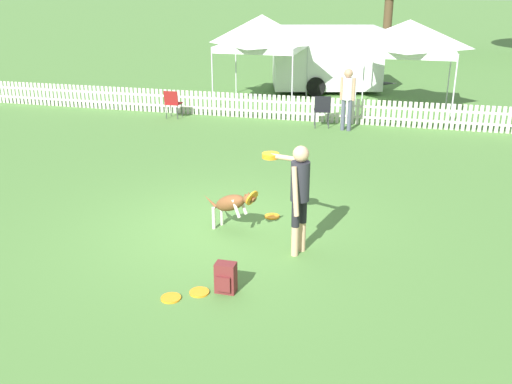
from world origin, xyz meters
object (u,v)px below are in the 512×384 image
at_px(frisbee_near_handler, 171,298).
at_px(folding_chair_center, 173,102).
at_px(backpack_on_grass, 226,278).
at_px(spectator_standing, 347,93).
at_px(canopy_tent_main, 409,37).
at_px(canopy_tent_secondary, 262,32).
at_px(equipment_trailer, 326,57).
at_px(frisbee_near_dog, 199,292).
at_px(handler_person, 298,186).
at_px(frisbee_midfield, 272,216).
at_px(leaping_dog, 232,203).
at_px(folding_chair_blue_left, 322,108).

relative_size(frisbee_near_handler, folding_chair_center, 0.32).
xyz_separation_m(backpack_on_grass, spectator_standing, (0.55, 9.15, 0.82)).
distance_m(folding_chair_center, canopy_tent_main, 7.37).
xyz_separation_m(folding_chair_center, canopy_tent_secondary, (1.96, 3.09, 1.79)).
relative_size(canopy_tent_main, equipment_trailer, 0.58).
height_order(spectator_standing, equipment_trailer, equipment_trailer).
height_order(canopy_tent_secondary, equipment_trailer, canopy_tent_secondary).
bearing_deg(equipment_trailer, frisbee_near_dog, -103.36).
bearing_deg(handler_person, canopy_tent_main, 15.12).
relative_size(handler_person, folding_chair_center, 2.02).
bearing_deg(frisbee_near_handler, frisbee_midfield, 77.92).
xyz_separation_m(canopy_tent_secondary, spectator_standing, (3.22, -3.24, -1.26)).
bearing_deg(backpack_on_grass, canopy_tent_secondary, 102.19).
distance_m(canopy_tent_secondary, spectator_standing, 4.74).
distance_m(handler_person, canopy_tent_main, 10.68).
distance_m(frisbee_near_dog, canopy_tent_secondary, 12.93).
bearing_deg(canopy_tent_main, spectator_standing, -117.55).
height_order(frisbee_midfield, equipment_trailer, equipment_trailer).
bearing_deg(canopy_tent_main, frisbee_midfield, -102.17).
relative_size(frisbee_near_dog, equipment_trailer, 0.06).
bearing_deg(canopy_tent_secondary, equipment_trailer, 56.69).
distance_m(frisbee_near_handler, frisbee_near_dog, 0.39).
bearing_deg(spectator_standing, backpack_on_grass, 96.07).
height_order(frisbee_near_dog, backpack_on_grass, backpack_on_grass).
bearing_deg(frisbee_midfield, leaping_dog, -122.96).
bearing_deg(frisbee_midfield, spectator_standing, 85.22).
bearing_deg(frisbee_midfield, backpack_on_grass, -90.08).
bearing_deg(leaping_dog, handler_person, 90.60).
relative_size(frisbee_near_handler, frisbee_midfield, 1.00).
height_order(leaping_dog, spectator_standing, spectator_standing).
xyz_separation_m(handler_person, frisbee_midfield, (-0.67, 1.23, -1.06)).
bearing_deg(leaping_dog, spectator_standing, -165.80).
bearing_deg(frisbee_near_dog, frisbee_near_handler, -142.76).
bearing_deg(backpack_on_grass, frisbee_near_dog, -159.74).
xyz_separation_m(leaping_dog, canopy_tent_secondary, (-2.18, 10.50, 1.78)).
xyz_separation_m(folding_chair_center, equipment_trailer, (3.72, 5.77, 0.71)).
height_order(frisbee_near_handler, equipment_trailer, equipment_trailer).
relative_size(folding_chair_blue_left, equipment_trailer, 0.19).
bearing_deg(leaping_dog, folding_chair_blue_left, -160.37).
relative_size(frisbee_midfield, backpack_on_grass, 0.63).
distance_m(leaping_dog, canopy_tent_main, 10.52).
height_order(backpack_on_grass, canopy_tent_main, canopy_tent_main).
distance_m(folding_chair_blue_left, equipment_trailer, 5.87).
relative_size(backpack_on_grass, spectator_standing, 0.25).
height_order(leaping_dog, backpack_on_grass, leaping_dog).
bearing_deg(canopy_tent_secondary, handler_person, -73.01).
xyz_separation_m(handler_person, spectator_standing, (-0.13, 7.72, -0.04)).
xyz_separation_m(leaping_dog, folding_chair_blue_left, (0.35, 7.40, 0.05)).
bearing_deg(handler_person, folding_chair_blue_left, 28.26).
height_order(folding_chair_blue_left, canopy_tent_secondary, canopy_tent_secondary).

